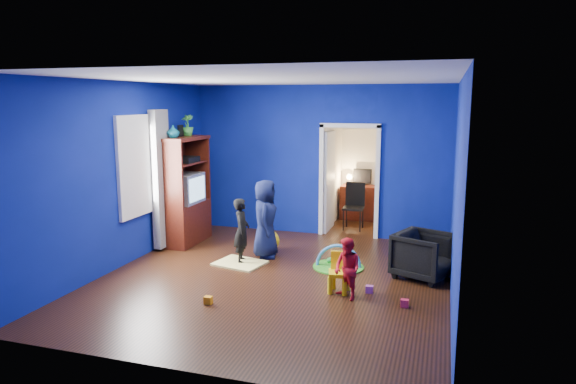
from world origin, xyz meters
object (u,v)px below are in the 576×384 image
(tv_armoire, at_px, (184,190))
(hopper_ball, at_px, (268,241))
(study_desk, at_px, (361,203))
(folding_chair, at_px, (353,207))
(kid_chair, at_px, (339,275))
(vase, at_px, (173,131))
(armchair, at_px, (423,255))
(child_navy, at_px, (265,219))
(play_mat, at_px, (338,267))
(crt_tv, at_px, (186,188))
(child_black, at_px, (242,231))
(toddler_red, at_px, (347,269))

(tv_armoire, relative_size, hopper_ball, 4.79)
(study_desk, distance_m, folding_chair, 0.96)
(kid_chair, xyz_separation_m, folding_chair, (-0.43, 3.54, 0.21))
(tv_armoire, xyz_separation_m, kid_chair, (3.24, -1.65, -0.73))
(vase, relative_size, hopper_ball, 0.54)
(armchair, distance_m, folding_chair, 3.00)
(armchair, xyz_separation_m, kid_chair, (-1.07, -0.94, -0.10))
(child_navy, xyz_separation_m, play_mat, (1.29, -0.20, -0.65))
(folding_chair, bearing_deg, kid_chair, -83.11)
(child_navy, height_order, vase, vase)
(kid_chair, bearing_deg, child_navy, 127.18)
(crt_tv, distance_m, play_mat, 3.21)
(play_mat, bearing_deg, armchair, -4.47)
(child_black, distance_m, crt_tv, 1.71)
(toddler_red, distance_m, crt_tv, 3.88)
(child_navy, height_order, study_desk, child_navy)
(study_desk, bearing_deg, child_navy, -108.33)
(crt_tv, bearing_deg, folding_chair, 34.23)
(child_black, height_order, vase, vase)
(armchair, distance_m, play_mat, 1.34)
(armchair, bearing_deg, play_mat, 107.60)
(child_navy, xyz_separation_m, toddler_red, (1.66, -1.44, -0.24))
(kid_chair, xyz_separation_m, play_mat, (-0.22, 1.04, -0.24))
(toddler_red, distance_m, vase, 4.08)
(child_black, distance_m, vase, 2.19)
(armchair, distance_m, tv_armoire, 4.42)
(vase, distance_m, study_desk, 4.55)
(hopper_ball, bearing_deg, toddler_red, -44.64)
(vase, relative_size, crt_tv, 0.32)
(armchair, height_order, kid_chair, armchair)
(child_navy, distance_m, tv_armoire, 1.81)
(vase, relative_size, kid_chair, 0.44)
(crt_tv, bearing_deg, hopper_ball, -5.82)
(tv_armoire, xyz_separation_m, study_desk, (2.81, 2.85, -0.60))
(armchair, height_order, play_mat, armchair)
(hopper_ball, xyz_separation_m, folding_chair, (1.13, 2.05, 0.26))
(armchair, distance_m, child_black, 2.85)
(tv_armoire, bearing_deg, vase, -90.00)
(tv_armoire, relative_size, study_desk, 2.23)
(study_desk, bearing_deg, tv_armoire, -134.66)
(child_black, bearing_deg, toddler_red, -135.30)
(child_navy, height_order, play_mat, child_navy)
(vase, bearing_deg, study_desk, 48.21)
(tv_armoire, relative_size, crt_tv, 2.80)
(hopper_ball, bearing_deg, armchair, -11.74)
(armchair, xyz_separation_m, tv_armoire, (-4.31, 0.71, 0.63))
(play_mat, bearing_deg, crt_tv, 168.38)
(toddler_red, xyz_separation_m, study_desk, (-0.58, 4.70, -0.04))
(child_black, relative_size, play_mat, 1.32)
(child_black, bearing_deg, armchair, -104.87)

